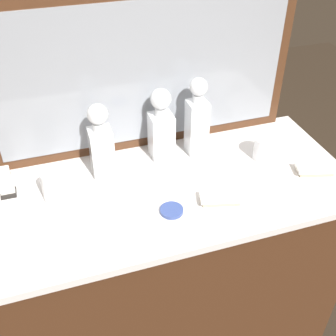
# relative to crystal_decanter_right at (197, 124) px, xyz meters

# --- Properties ---
(ground_plane) EXTENTS (6.00, 6.00, 0.00)m
(ground_plane) POSITION_rel_crystal_decanter_right_xyz_m (-0.17, -0.17, -1.03)
(ground_plane) COLOR #2D2319
(dresser) EXTENTS (1.28, 0.59, 0.91)m
(dresser) POSITION_rel_crystal_decanter_right_xyz_m (-0.17, -0.17, -0.57)
(dresser) COLOR #472816
(dresser) RESTS_ON ground_plane
(dresser_mirror) EXTENTS (1.13, 0.03, 0.59)m
(dresser_mirror) POSITION_rel_crystal_decanter_right_xyz_m (-0.17, 0.10, 0.17)
(dresser_mirror) COLOR #472816
(dresser_mirror) RESTS_ON dresser
(crystal_decanter_right) EXTENTS (0.07, 0.07, 0.30)m
(crystal_decanter_right) POSITION_rel_crystal_decanter_right_xyz_m (0.00, 0.00, 0.00)
(crystal_decanter_right) COLOR white
(crystal_decanter_right) RESTS_ON dresser
(crystal_decanter_center) EXTENTS (0.08, 0.08, 0.27)m
(crystal_decanter_center) POSITION_rel_crystal_decanter_right_xyz_m (-0.36, -0.02, -0.01)
(crystal_decanter_center) COLOR white
(crystal_decanter_center) RESTS_ON dresser
(crystal_decanter_far_left) EXTENTS (0.08, 0.08, 0.27)m
(crystal_decanter_far_left) POSITION_rel_crystal_decanter_right_xyz_m (-0.13, 0.02, -0.01)
(crystal_decanter_far_left) COLOR white
(crystal_decanter_far_left) RESTS_ON dresser
(crystal_tumbler_rear) EXTENTS (0.08, 0.08, 0.11)m
(crystal_tumbler_rear) POSITION_rel_crystal_decanter_right_xyz_m (-0.53, -0.11, -0.07)
(crystal_tumbler_rear) COLOR white
(crystal_tumbler_rear) RESTS_ON dresser
(crystal_tumbler_left) EXTENTS (0.09, 0.09, 0.09)m
(crystal_tumbler_left) POSITION_rel_crystal_decanter_right_xyz_m (0.23, -0.12, -0.08)
(crystal_tumbler_left) COLOR white
(crystal_tumbler_left) RESTS_ON dresser
(silver_brush_far_left) EXTENTS (0.15, 0.09, 0.02)m
(silver_brush_far_left) POSITION_rel_crystal_decanter_right_xyz_m (-0.03, -0.29, -0.11)
(silver_brush_far_left) COLOR #B7A88C
(silver_brush_far_left) RESTS_ON dresser
(silver_brush_right) EXTENTS (0.14, 0.10, 0.02)m
(silver_brush_right) POSITION_rel_crystal_decanter_right_xyz_m (0.35, -0.26, -0.11)
(silver_brush_right) COLOR #B7A88C
(silver_brush_right) RESTS_ON dresser
(porcelain_dish) EXTENTS (0.08, 0.08, 0.01)m
(porcelain_dish) POSITION_rel_crystal_decanter_right_xyz_m (-0.19, -0.29, -0.11)
(porcelain_dish) COLOR #33478C
(porcelain_dish) RESTS_ON dresser
(napkin_holder) EXTENTS (0.05, 0.05, 0.11)m
(napkin_holder) POSITION_rel_crystal_decanter_right_xyz_m (-0.68, -0.04, -0.07)
(napkin_holder) COLOR black
(napkin_holder) RESTS_ON dresser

